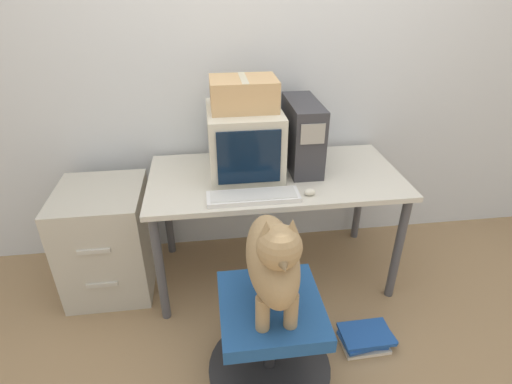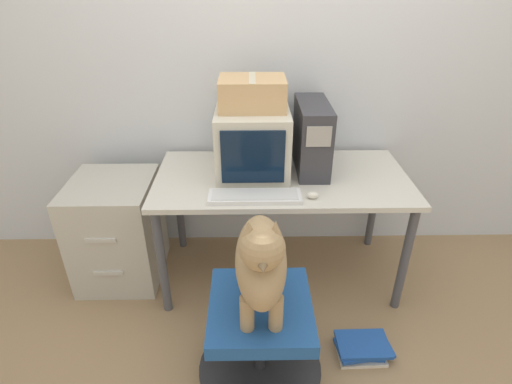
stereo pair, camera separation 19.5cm
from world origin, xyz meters
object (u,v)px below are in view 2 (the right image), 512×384
at_px(pc_tower, 312,137).
at_px(filing_cabinet, 118,230).
at_px(crt_monitor, 252,140).
at_px(office_chair, 260,339).
at_px(book_stack_floor, 362,348).
at_px(dog, 261,260).
at_px(keyboard, 255,196).
at_px(cardboard_box, 252,93).

relative_size(pc_tower, filing_cabinet, 0.66).
relative_size(crt_monitor, office_chair, 0.79).
distance_m(crt_monitor, filing_cabinet, 1.01).
bearing_deg(filing_cabinet, pc_tower, 3.89).
distance_m(filing_cabinet, book_stack_floor, 1.57).
bearing_deg(dog, filing_cabinet, 137.79).
bearing_deg(filing_cabinet, crt_monitor, 3.84).
relative_size(keyboard, cardboard_box, 1.35).
height_order(pc_tower, filing_cabinet, pc_tower).
height_order(dog, book_stack_floor, dog).
relative_size(office_chair, book_stack_floor, 2.03).
bearing_deg(dog, keyboard, 92.01).
xyz_separation_m(office_chair, book_stack_floor, (0.53, 0.09, -0.18)).
height_order(crt_monitor, dog, crt_monitor).
distance_m(pc_tower, keyboard, 0.52).
relative_size(office_chair, filing_cabinet, 0.90).
bearing_deg(book_stack_floor, pc_tower, 106.15).
xyz_separation_m(crt_monitor, keyboard, (0.01, -0.33, -0.17)).
height_order(pc_tower, cardboard_box, cardboard_box).
xyz_separation_m(office_chair, cardboard_box, (-0.03, 0.82, 0.94)).
distance_m(crt_monitor, pc_tower, 0.34).
relative_size(filing_cabinet, cardboard_box, 1.88).
height_order(filing_cabinet, book_stack_floor, filing_cabinet).
relative_size(dog, book_stack_floor, 1.76).
bearing_deg(dog, book_stack_floor, 12.44).
bearing_deg(office_chair, dog, -90.00).
bearing_deg(filing_cabinet, keyboard, -18.25).
distance_m(office_chair, dog, 0.50).
bearing_deg(dog, cardboard_box, 91.76).
height_order(dog, cardboard_box, cardboard_box).
distance_m(crt_monitor, dog, 0.86).
relative_size(crt_monitor, keyboard, 0.99).
distance_m(keyboard, filing_cabinet, 0.97).
xyz_separation_m(pc_tower, filing_cabinet, (-1.18, -0.08, -0.58)).
bearing_deg(cardboard_box, keyboard, -88.61).
bearing_deg(pc_tower, filing_cabinet, -176.11).
distance_m(keyboard, book_stack_floor, 0.96).
xyz_separation_m(cardboard_box, book_stack_floor, (0.55, -0.73, -1.12)).
bearing_deg(cardboard_box, book_stack_floor, -52.64).
bearing_deg(crt_monitor, pc_tower, 4.02).
height_order(pc_tower, office_chair, pc_tower).
relative_size(cardboard_box, book_stack_floor, 1.19).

